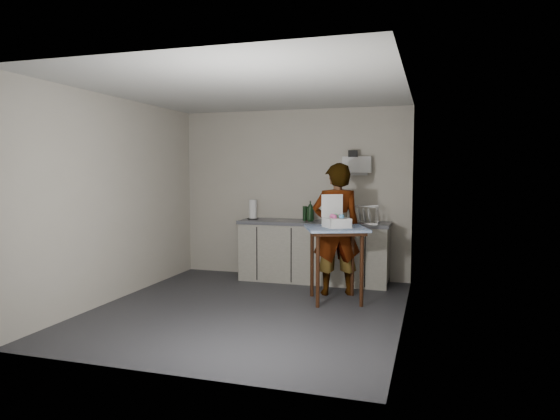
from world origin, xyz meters
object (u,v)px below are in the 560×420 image
(dark_bottle, at_px, (305,213))
(bakery_box, at_px, (336,220))
(soda_can, at_px, (308,217))
(dish_rack, at_px, (365,219))
(side_table, at_px, (336,237))
(paper_towel, at_px, (253,210))
(kitchen_counter, at_px, (314,253))
(standing_man, at_px, (336,229))
(soap_bottle, at_px, (310,211))

(dark_bottle, distance_m, bakery_box, 1.28)
(dark_bottle, height_order, bakery_box, bakery_box)
(soda_can, height_order, dish_rack, dish_rack)
(side_table, distance_m, dish_rack, 1.01)
(side_table, height_order, paper_towel, paper_towel)
(paper_towel, height_order, bakery_box, bakery_box)
(side_table, xyz_separation_m, dark_bottle, (-0.68, 1.07, 0.19))
(kitchen_counter, relative_size, bakery_box, 5.42)
(dish_rack, bearing_deg, dark_bottle, 173.46)
(kitchen_counter, relative_size, side_table, 2.36)
(kitchen_counter, distance_m, standing_man, 0.94)
(soap_bottle, bearing_deg, paper_towel, 179.52)
(paper_towel, distance_m, dish_rack, 1.74)
(bakery_box, bearing_deg, side_table, 54.69)
(side_table, height_order, dark_bottle, dark_bottle)
(side_table, bearing_deg, paper_towel, 124.65)
(dark_bottle, bearing_deg, soap_bottle, -27.68)
(side_table, bearing_deg, soap_bottle, 98.90)
(kitchen_counter, height_order, bakery_box, bakery_box)
(dish_rack, bearing_deg, soda_can, 171.96)
(soap_bottle, bearing_deg, bakery_box, -60.55)
(dark_bottle, height_order, dish_rack, dish_rack)
(side_table, xyz_separation_m, paper_towel, (-1.50, 1.03, 0.23))
(kitchen_counter, relative_size, standing_man, 1.27)
(dish_rack, xyz_separation_m, bakery_box, (-0.23, -0.98, 0.07))
(dish_rack, relative_size, bakery_box, 0.87)
(side_table, height_order, soda_can, soda_can)
(standing_man, bearing_deg, dark_bottle, -70.24)
(kitchen_counter, distance_m, dish_rack, 0.94)
(soap_bottle, distance_m, dish_rack, 0.83)
(standing_man, distance_m, dish_rack, 0.69)
(side_table, relative_size, soap_bottle, 3.13)
(soap_bottle, relative_size, bakery_box, 0.73)
(kitchen_counter, xyz_separation_m, soap_bottle, (-0.06, -0.00, 0.64))
(kitchen_counter, relative_size, dish_rack, 6.20)
(soda_can, height_order, dark_bottle, dark_bottle)
(paper_towel, bearing_deg, soda_can, 4.06)
(kitchen_counter, bearing_deg, soap_bottle, -177.06)
(soap_bottle, distance_m, soda_can, 0.13)
(standing_man, bearing_deg, paper_towel, -46.11)
(kitchen_counter, bearing_deg, side_table, -62.73)
(soap_bottle, xyz_separation_m, dish_rack, (0.82, -0.05, -0.09))
(dark_bottle, bearing_deg, soda_can, 22.97)
(dark_bottle, relative_size, paper_towel, 0.72)
(soda_can, relative_size, paper_towel, 0.39)
(side_table, relative_size, dish_rack, 2.63)
(soda_can, bearing_deg, bakery_box, -59.98)
(side_table, distance_m, bakery_box, 0.21)
(standing_man, bearing_deg, soda_can, -72.96)
(kitchen_counter, height_order, side_table, side_table)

